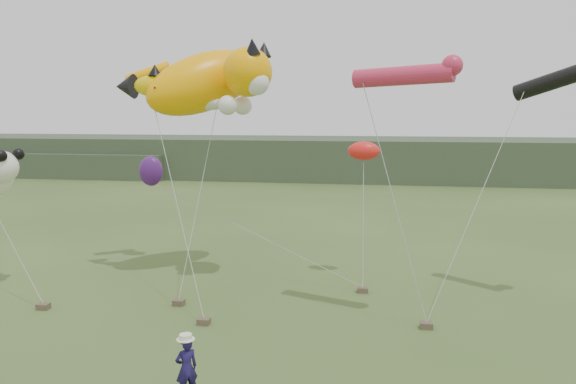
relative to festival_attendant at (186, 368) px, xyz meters
The scene contains 8 objects.
ground 1.47m from the festival_attendant, 59.62° to the left, with size 120.00×120.00×0.00m, color #385123.
headland 45.87m from the festival_attendant, 93.09° to the left, with size 90.00×13.00×4.00m.
festival_attendant is the anchor object (origin of this frame).
sandbag_anchors 5.87m from the festival_attendant, 91.57° to the left, with size 13.06×4.32×0.20m.
cat_kite 12.43m from the festival_attendant, 103.07° to the left, with size 6.64×5.28×3.75m.
fish_kite 12.62m from the festival_attendant, 118.09° to the left, with size 2.47×1.70×1.31m.
tube_kites 12.96m from the festival_attendant, 43.31° to the left, with size 8.68×5.00×1.47m.
misc_kites 12.10m from the festival_attendant, 100.45° to the left, with size 10.63×1.93×2.12m.
Camera 1 is at (3.74, -12.81, 6.60)m, focal length 35.00 mm.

